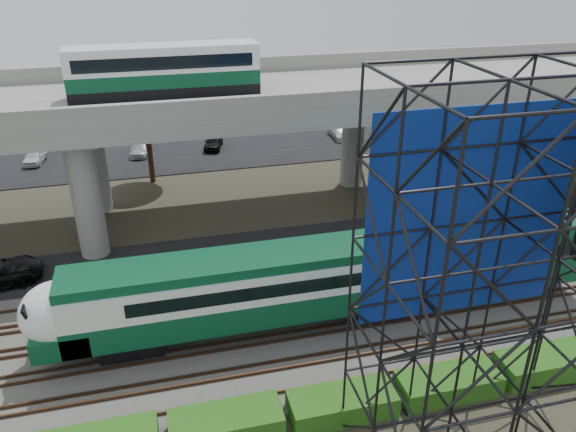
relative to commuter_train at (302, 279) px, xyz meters
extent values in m
plane|color=#474233|center=(-0.92, -2.00, -2.88)|extent=(140.00, 140.00, 0.00)
cube|color=slate|center=(-0.92, 0.00, -2.78)|extent=(90.00, 12.00, 0.20)
cube|color=black|center=(-0.92, 8.50, -2.84)|extent=(90.00, 5.00, 0.08)
cube|color=black|center=(-0.92, 32.00, -2.84)|extent=(90.00, 18.00, 0.08)
cube|color=slate|center=(-0.92, 54.00, -2.87)|extent=(140.00, 40.00, 0.03)
cube|color=#472D1E|center=(-0.92, -4.72, -2.60)|extent=(90.00, 0.08, 0.16)
cube|color=#472D1E|center=(-0.92, -3.28, -2.60)|extent=(90.00, 0.08, 0.16)
cube|color=#472D1E|center=(-0.92, -2.72, -2.60)|extent=(90.00, 0.08, 0.16)
cube|color=#472D1E|center=(-0.92, -1.28, -2.60)|extent=(90.00, 0.08, 0.16)
cube|color=#472D1E|center=(-0.92, -0.72, -2.60)|extent=(90.00, 0.08, 0.16)
cube|color=#472D1E|center=(-0.92, 0.72, -2.60)|extent=(90.00, 0.08, 0.16)
cube|color=#472D1E|center=(-0.92, 1.28, -2.60)|extent=(90.00, 0.08, 0.16)
cube|color=#472D1E|center=(-0.92, 2.72, -2.60)|extent=(90.00, 0.08, 0.16)
cube|color=#472D1E|center=(-0.92, 3.28, -2.60)|extent=(90.00, 0.08, 0.16)
cube|color=#472D1E|center=(-0.92, 4.72, -2.60)|extent=(90.00, 0.08, 0.16)
cube|color=black|center=(-8.62, 0.00, -2.07)|extent=(3.00, 2.20, 0.90)
cube|color=black|center=(4.38, 0.00, -2.07)|extent=(3.00, 2.20, 0.90)
cube|color=#094427|center=(-2.12, 0.00, -0.92)|extent=(19.00, 3.00, 1.40)
cube|color=white|center=(-2.12, 0.00, 0.53)|extent=(19.00, 3.00, 1.50)
cube|color=#094427|center=(-2.12, 0.00, 1.53)|extent=(19.00, 2.60, 0.50)
cube|color=black|center=(-1.12, 0.00, 0.58)|extent=(15.00, 3.06, 0.70)
ellipsoid|color=white|center=(-11.62, 0.00, -0.02)|extent=(3.60, 3.00, 3.20)
cube|color=#094427|center=(-11.62, 0.00, -1.07)|extent=(2.60, 3.00, 1.10)
cube|color=black|center=(-12.72, 0.00, 0.48)|extent=(0.48, 2.00, 1.09)
cube|color=#094427|center=(11.88, 0.00, 0.08)|extent=(8.00, 3.00, 3.40)
cube|color=#9E9B93|center=(-0.92, 14.00, 5.72)|extent=(80.00, 12.00, 1.20)
cube|color=#9E9B93|center=(-0.92, 8.25, 6.87)|extent=(80.00, 0.50, 1.10)
cube|color=#9E9B93|center=(-0.92, 19.75, 6.87)|extent=(80.00, 0.50, 1.10)
cylinder|color=#9E9B93|center=(-10.92, 10.50, 1.12)|extent=(1.80, 1.80, 8.00)
cylinder|color=#9E9B93|center=(-10.92, 17.50, 1.12)|extent=(1.80, 1.80, 8.00)
cube|color=#9E9B93|center=(-10.92, 14.00, 4.82)|extent=(2.40, 9.00, 0.60)
cylinder|color=#9E9B93|center=(9.08, 10.50, 1.12)|extent=(1.80, 1.80, 8.00)
cylinder|color=#9E9B93|center=(9.08, 17.50, 1.12)|extent=(1.80, 1.80, 8.00)
cube|color=#9E9B93|center=(9.08, 14.00, 4.82)|extent=(2.40, 9.00, 0.60)
cylinder|color=#9E9B93|center=(27.08, 17.50, 1.12)|extent=(1.80, 1.80, 8.00)
cube|color=black|center=(-5.36, 14.00, 6.67)|extent=(12.00, 2.50, 0.70)
cube|color=#094427|center=(-5.36, 14.00, 7.47)|extent=(12.00, 2.50, 0.90)
cube|color=white|center=(-5.36, 14.00, 8.57)|extent=(12.00, 2.50, 1.30)
cube|color=black|center=(-5.36, 14.00, 8.62)|extent=(11.00, 2.56, 0.80)
cube|color=white|center=(-5.36, 14.00, 9.37)|extent=(12.00, 2.40, 0.30)
cube|color=navy|center=(4.35, -6.95, 6.42)|extent=(8.10, 0.08, 8.25)
cube|color=#235313|center=(-4.92, -6.30, -2.31)|extent=(4.60, 1.80, 1.15)
cube|color=#235313|center=(0.08, -6.30, -2.37)|extent=(4.60, 1.80, 1.03)
cube|color=#235313|center=(5.08, -6.30, -2.38)|extent=(4.60, 1.80, 1.01)
cube|color=#235313|center=(10.08, -6.30, -2.32)|extent=(4.60, 1.80, 1.12)
cylinder|color=#382314|center=(13.08, 10.50, -0.48)|extent=(0.44, 0.44, 4.80)
ellipsoid|color=#235313|center=(13.08, 10.50, 2.72)|extent=(4.94, 4.94, 4.18)
cylinder|color=#382314|center=(-6.92, 22.00, -0.48)|extent=(0.44, 0.44, 4.80)
ellipsoid|color=#235313|center=(-6.92, 22.00, 2.72)|extent=(4.94, 4.94, 4.18)
imported|color=silver|center=(-17.10, 29.00, -2.18)|extent=(1.99, 3.83, 1.25)
imported|color=#919498|center=(-14.10, 34.00, -2.21)|extent=(1.84, 3.77, 1.19)
imported|color=#A8ACB0|center=(-7.79, 29.00, -2.23)|extent=(2.13, 4.10, 1.13)
imported|color=white|center=(-3.94, 34.00, -2.21)|extent=(2.00, 4.26, 1.18)
imported|color=black|center=(-0.89, 29.00, -2.14)|extent=(2.50, 4.13, 1.32)
imported|color=#ACAEB4|center=(5.49, 34.00, -2.14)|extent=(2.11, 4.18, 1.31)
imported|color=silver|center=(12.05, 29.00, -2.22)|extent=(1.71, 4.03, 1.16)
imported|color=#B3B4BB|center=(14.72, 34.00, -2.15)|extent=(2.44, 4.79, 1.29)
camera|label=1|loc=(-6.57, -23.12, 15.50)|focal=35.00mm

